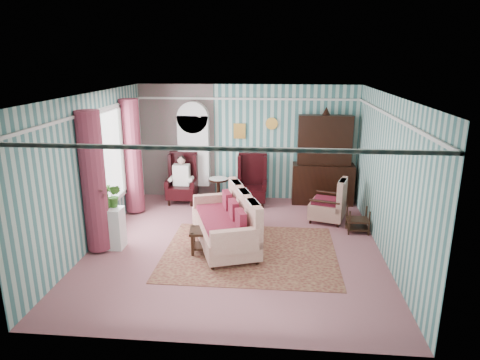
# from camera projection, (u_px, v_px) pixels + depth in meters

# --- Properties ---
(floor) EXTENTS (6.00, 6.00, 0.00)m
(floor) POSITION_uv_depth(u_px,v_px,m) (236.00, 245.00, 8.34)
(floor) COLOR #864E54
(floor) RESTS_ON ground
(room_shell) EXTENTS (5.53, 6.02, 2.91)m
(room_shell) POSITION_uv_depth(u_px,v_px,m) (204.00, 142.00, 8.00)
(room_shell) COLOR #3B6B6A
(room_shell) RESTS_ON ground
(bookcase) EXTENTS (0.80, 0.28, 2.24)m
(bookcase) POSITION_uv_depth(u_px,v_px,m) (194.00, 156.00, 10.86)
(bookcase) COLOR silver
(bookcase) RESTS_ON floor
(dresser_hutch) EXTENTS (1.50, 0.56, 2.36)m
(dresser_hutch) POSITION_uv_depth(u_px,v_px,m) (324.00, 157.00, 10.45)
(dresser_hutch) COLOR black
(dresser_hutch) RESTS_ON floor
(wingback_left) EXTENTS (0.76, 0.80, 1.25)m
(wingback_left) POSITION_uv_depth(u_px,v_px,m) (182.00, 178.00, 10.65)
(wingback_left) COLOR black
(wingback_left) RESTS_ON floor
(wingback_right) EXTENTS (0.76, 0.80, 1.25)m
(wingback_right) POSITION_uv_depth(u_px,v_px,m) (252.00, 180.00, 10.50)
(wingback_right) COLOR black
(wingback_right) RESTS_ON floor
(seated_woman) EXTENTS (0.44, 0.40, 1.18)m
(seated_woman) POSITION_uv_depth(u_px,v_px,m) (182.00, 180.00, 10.66)
(seated_woman) COLOR white
(seated_woman) RESTS_ON floor
(round_side_table) EXTENTS (0.50, 0.50, 0.60)m
(round_side_table) POSITION_uv_depth(u_px,v_px,m) (219.00, 190.00, 10.80)
(round_side_table) COLOR black
(round_side_table) RESTS_ON floor
(nest_table) EXTENTS (0.45, 0.38, 0.54)m
(nest_table) POSITION_uv_depth(u_px,v_px,m) (358.00, 220.00, 8.91)
(nest_table) COLOR black
(nest_table) RESTS_ON floor
(plant_stand) EXTENTS (0.55, 0.35, 0.80)m
(plant_stand) POSITION_uv_depth(u_px,v_px,m) (109.00, 228.00, 8.15)
(plant_stand) COLOR silver
(plant_stand) RESTS_ON floor
(rug) EXTENTS (3.20, 2.60, 0.01)m
(rug) POSITION_uv_depth(u_px,v_px,m) (250.00, 252.00, 8.02)
(rug) COLOR #461917
(rug) RESTS_ON floor
(sofa) EXTENTS (1.60, 2.35, 1.12)m
(sofa) POSITION_uv_depth(u_px,v_px,m) (224.00, 218.00, 8.22)
(sofa) COLOR #BEB393
(sofa) RESTS_ON floor
(floral_armchair) EXTENTS (0.99, 1.00, 0.94)m
(floral_armchair) POSITION_uv_depth(u_px,v_px,m) (328.00, 201.00, 9.48)
(floral_armchair) COLOR beige
(floral_armchair) RESTS_ON floor
(coffee_table) EXTENTS (1.02, 0.59, 0.45)m
(coffee_table) POSITION_uv_depth(u_px,v_px,m) (216.00, 240.00, 8.02)
(coffee_table) COLOR black
(coffee_table) RESTS_ON floor
(potted_plant_a) EXTENTS (0.50, 0.47, 0.46)m
(potted_plant_a) POSITION_uv_depth(u_px,v_px,m) (100.00, 199.00, 7.85)
(potted_plant_a) COLOR #1A541E
(potted_plant_a) RESTS_ON plant_stand
(potted_plant_b) EXTENTS (0.25, 0.20, 0.44)m
(potted_plant_b) POSITION_uv_depth(u_px,v_px,m) (114.00, 196.00, 8.04)
(potted_plant_b) COLOR #184D19
(potted_plant_b) RESTS_ON plant_stand
(potted_plant_c) EXTENTS (0.24, 0.24, 0.43)m
(potted_plant_c) POSITION_uv_depth(u_px,v_px,m) (107.00, 196.00, 8.04)
(potted_plant_c) COLOR #1C4916
(potted_plant_c) RESTS_ON plant_stand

